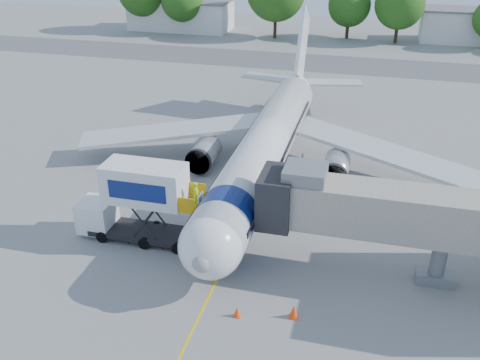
% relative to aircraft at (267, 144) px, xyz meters
% --- Properties ---
extents(ground, '(160.00, 160.00, 0.00)m').
position_rel_aircraft_xyz_m(ground, '(0.00, -4.12, -2.95)').
color(ground, gray).
rests_on(ground, ground).
extents(guidance_line, '(0.15, 70.00, 0.01)m').
position_rel_aircraft_xyz_m(guidance_line, '(0.00, -4.12, -2.94)').
color(guidance_line, yellow).
rests_on(guidance_line, ground).
extents(taxiway_strip, '(120.00, 10.00, 0.01)m').
position_rel_aircraft_xyz_m(taxiway_strip, '(0.00, 37.88, -2.94)').
color(taxiway_strip, '#59595B').
rests_on(taxiway_strip, ground).
extents(aircraft, '(34.17, 37.73, 11.35)m').
position_rel_aircraft_xyz_m(aircraft, '(0.00, 0.00, 0.00)').
color(aircraft, white).
rests_on(aircraft, ground).
extents(jet_bridge, '(13.90, 3.20, 6.60)m').
position_rel_aircraft_xyz_m(jet_bridge, '(7.99, -11.12, 1.39)').
color(jet_bridge, '#AAA391').
rests_on(jet_bridge, ground).
extents(catering_hiloader, '(8.52, 2.44, 5.50)m').
position_rel_aircraft_xyz_m(catering_hiloader, '(-6.27, -11.12, -0.19)').
color(catering_hiloader, black).
rests_on(catering_hiloader, ground).
extents(ground_tug, '(4.01, 2.28, 1.55)m').
position_rel_aircraft_xyz_m(ground_tug, '(-0.47, -20.12, -2.14)').
color(ground_tug, white).
rests_on(ground_tug, ground).
extents(safety_cone_a, '(0.51, 0.51, 0.80)m').
position_rel_aircraft_xyz_m(safety_cone_a, '(4.95, -16.23, -2.56)').
color(safety_cone_a, '#FF450D').
rests_on(safety_cone_a, ground).
extents(safety_cone_b, '(0.40, 0.40, 0.63)m').
position_rel_aircraft_xyz_m(safety_cone_b, '(1.98, -16.92, -2.64)').
color(safety_cone_b, '#FF450D').
rests_on(safety_cone_b, ground).
extents(outbuilding_left, '(18.40, 8.40, 5.30)m').
position_rel_aircraft_xyz_m(outbuilding_left, '(-28.00, 55.88, -0.29)').
color(outbuilding_left, silver).
rests_on(outbuilding_left, ground).
extents(outbuilding_right, '(16.40, 7.40, 5.30)m').
position_rel_aircraft_xyz_m(outbuilding_right, '(22.00, 57.88, -0.29)').
color(outbuilding_right, silver).
rests_on(outbuilding_right, ground).
extents(tree_b, '(7.33, 7.33, 9.34)m').
position_rel_aircraft_xyz_m(tree_b, '(-26.41, 52.52, 2.72)').
color(tree_b, '#382314').
rests_on(tree_b, ground).
extents(tree_d, '(7.04, 7.04, 8.98)m').
position_rel_aircraft_xyz_m(tree_d, '(2.09, 55.56, 2.50)').
color(tree_d, '#382314').
rests_on(tree_d, ground).
extents(tree_e, '(7.96, 7.96, 10.15)m').
position_rel_aircraft_xyz_m(tree_e, '(10.14, 54.05, 3.21)').
color(tree_e, '#382314').
rests_on(tree_e, ground).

